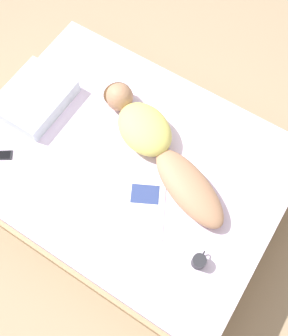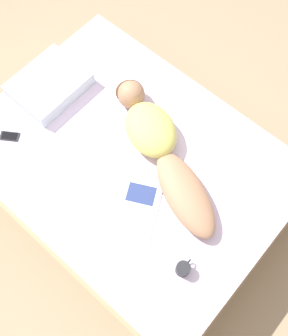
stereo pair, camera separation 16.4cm
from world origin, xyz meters
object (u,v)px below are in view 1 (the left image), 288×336
(open_magazine, at_px, (144,208))
(coffee_mug, at_px, (199,261))
(cell_phone, at_px, (2,155))
(person, at_px, (155,143))

(open_magazine, distance_m, coffee_mug, 0.49)
(coffee_mug, relative_size, cell_phone, 0.79)
(coffee_mug, xyz_separation_m, cell_phone, (-0.09, 1.52, -0.04))
(open_magazine, relative_size, coffee_mug, 4.08)
(open_magazine, height_order, cell_phone, same)
(person, bearing_deg, open_magazine, -134.64)
(person, distance_m, open_magazine, 0.45)
(person, distance_m, coffee_mug, 0.83)
(open_magazine, bearing_deg, coffee_mug, -131.30)
(coffee_mug, bearing_deg, person, 50.82)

